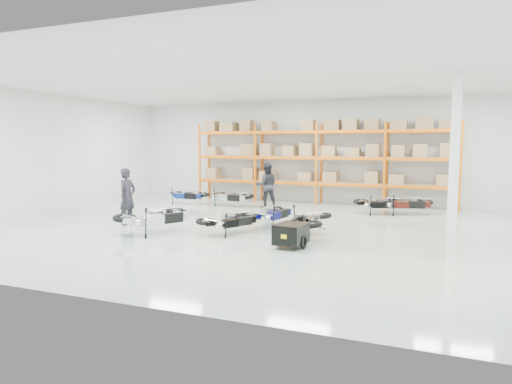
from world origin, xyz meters
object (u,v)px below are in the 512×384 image
at_px(moto_black_far_left, 229,217).
at_px(moto_back_c, 382,200).
at_px(moto_back_b, 230,194).
at_px(person_back, 267,185).
at_px(moto_blue_centre, 269,210).
at_px(moto_back_a, 187,192).
at_px(person_left, 127,196).
at_px(trailer, 291,234).
at_px(moto_back_d, 405,200).
at_px(moto_silver_left, 155,213).
at_px(moto_touring_right, 308,216).

bearing_deg(moto_black_far_left, moto_back_c, -94.57).
bearing_deg(moto_back_b, person_back, -80.88).
relative_size(moto_blue_centre, moto_black_far_left, 1.06).
distance_m(moto_back_a, person_left, 5.21).
xyz_separation_m(trailer, moto_back_c, (1.45, 6.53, 0.17)).
relative_size(moto_back_a, moto_back_b, 0.96).
height_order(moto_back_a, moto_back_c, moto_back_c).
bearing_deg(moto_back_d, moto_back_c, 93.52).
bearing_deg(moto_back_d, moto_black_far_left, 129.19).
height_order(trailer, moto_back_d, moto_back_d).
height_order(moto_silver_left, moto_touring_right, moto_silver_left).
bearing_deg(moto_black_far_left, moto_back_a, -21.20).
relative_size(moto_back_c, person_back, 0.93).
bearing_deg(moto_touring_right, trailer, -93.45).
bearing_deg(moto_back_c, moto_silver_left, 119.49).
relative_size(trailer, moto_back_d, 0.83).
xyz_separation_m(moto_back_a, person_back, (3.67, 0.07, 0.43)).
bearing_deg(moto_back_c, moto_back_d, -91.21).
height_order(person_left, person_back, person_back).
bearing_deg(moto_back_a, moto_back_b, -86.77).
xyz_separation_m(moto_blue_centre, person_left, (-4.43, -1.24, 0.37)).
bearing_deg(person_back, moto_back_a, -24.82).
bearing_deg(moto_silver_left, moto_back_b, -55.82).
bearing_deg(trailer, moto_touring_right, 96.19).
relative_size(moto_black_far_left, trailer, 1.14).
distance_m(moto_silver_left, moto_back_c, 8.42).
relative_size(moto_back_b, moto_back_d, 0.97).
relative_size(moto_touring_right, moto_back_a, 1.13).
distance_m(trailer, moto_back_a, 9.30).
xyz_separation_m(moto_back_a, person_left, (0.81, -5.13, 0.41)).
height_order(moto_back_b, moto_back_c, moto_back_c).
xyz_separation_m(moto_black_far_left, person_back, (-0.91, 5.48, 0.42)).
xyz_separation_m(moto_back_b, person_back, (1.62, -0.00, 0.41)).
bearing_deg(person_left, moto_back_b, -8.53).
relative_size(moto_silver_left, person_left, 1.09).
bearing_deg(person_back, moto_touring_right, 96.39).
height_order(moto_black_far_left, moto_back_c, moto_back_c).
height_order(moto_blue_centre, moto_back_b, moto_blue_centre).
bearing_deg(moto_back_d, person_back, 80.07).
relative_size(moto_blue_centre, moto_silver_left, 0.89).
bearing_deg(person_back, moto_back_c, 154.97).
xyz_separation_m(moto_silver_left, person_back, (1.16, 6.14, 0.32)).
distance_m(moto_back_a, person_back, 3.70).
bearing_deg(trailer, moto_blue_centre, 127.01).
bearing_deg(moto_back_c, moto_black_far_left, 128.82).
distance_m(moto_touring_right, moto_back_b, 6.77).
distance_m(moto_back_b, person_back, 1.67).
bearing_deg(person_back, moto_silver_left, 53.46).
xyz_separation_m(moto_back_c, person_left, (-7.38, -5.26, 0.38)).
xyz_separation_m(moto_touring_right, person_left, (-5.93, -0.32, 0.34)).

